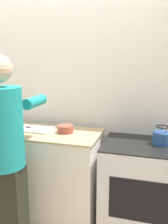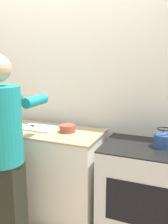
% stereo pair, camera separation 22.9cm
% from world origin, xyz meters
% --- Properties ---
extents(wall_back, '(8.00, 0.05, 2.60)m').
position_xyz_m(wall_back, '(0.00, 0.66, 1.30)').
color(wall_back, white).
rests_on(wall_back, ground_plane).
extents(counter, '(1.78, 0.58, 0.93)m').
position_xyz_m(counter, '(-0.40, 0.28, 0.47)').
color(counter, silver).
rests_on(counter, ground_plane).
extents(oven, '(0.75, 0.59, 0.89)m').
position_xyz_m(oven, '(0.91, 0.30, 0.45)').
color(oven, silver).
rests_on(oven, ground_plane).
extents(person, '(0.39, 0.62, 1.70)m').
position_xyz_m(person, '(-0.19, -0.27, 0.92)').
color(person, black).
rests_on(person, ground_plane).
extents(cutting_board, '(0.37, 0.24, 0.02)m').
position_xyz_m(cutting_board, '(-0.21, 0.30, 0.94)').
color(cutting_board, silver).
rests_on(cutting_board, counter).
extents(knife, '(0.19, 0.12, 0.01)m').
position_xyz_m(knife, '(-0.23, 0.28, 0.95)').
color(knife, silver).
rests_on(knife, cutting_board).
extents(kettle, '(0.16, 0.16, 0.18)m').
position_xyz_m(kettle, '(1.06, 0.34, 0.96)').
color(kettle, '#284C8C').
rests_on(kettle, oven).
extents(bowl_mixing, '(0.16, 0.16, 0.07)m').
position_xyz_m(bowl_mixing, '(0.13, 0.31, 0.97)').
color(bowl_mixing, '#9E4738').
rests_on(bowl_mixing, counter).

